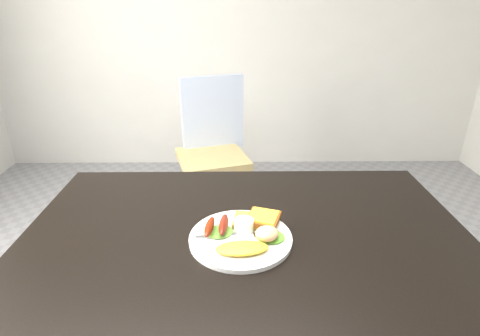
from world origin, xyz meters
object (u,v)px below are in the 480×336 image
object	(u,v)px
dining_chair	(212,159)
dining_table	(246,240)
plate	(241,238)
person	(191,173)

from	to	relation	value
dining_chair	dining_table	bearing A→B (deg)	-99.16
dining_chair	plate	bearing A→B (deg)	-100.05
dining_chair	plate	distance (m)	1.31
dining_table	dining_chair	world-z (taller)	dining_table
dining_table	person	bearing A→B (deg)	109.21
dining_chair	person	size ratio (longest dim) A/B	0.30
plate	person	bearing A→B (deg)	107.19
dining_table	plate	bearing A→B (deg)	-120.66
dining_chair	plate	world-z (taller)	plate
dining_table	plate	size ratio (longest dim) A/B	4.51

